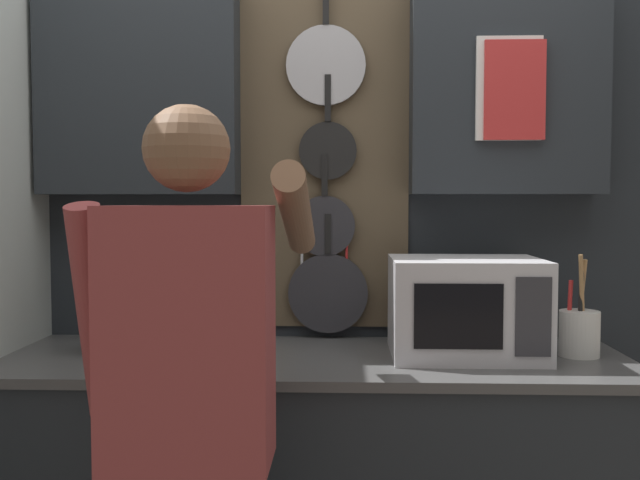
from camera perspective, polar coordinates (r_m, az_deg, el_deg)
back_wall_unit at (r=2.57m, az=-0.03°, el=5.53°), size 2.56×0.23×2.54m
microwave at (r=2.34m, az=11.57°, el=-5.27°), size 0.47×0.38×0.31m
knife_block at (r=2.44m, az=-16.32°, el=-6.36°), size 0.12×0.16×0.28m
utensil_crock at (r=2.44m, az=20.03°, el=-6.87°), size 0.13×0.13×0.33m
person at (r=1.71m, az=-10.36°, el=-11.78°), size 0.54×0.62×1.62m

